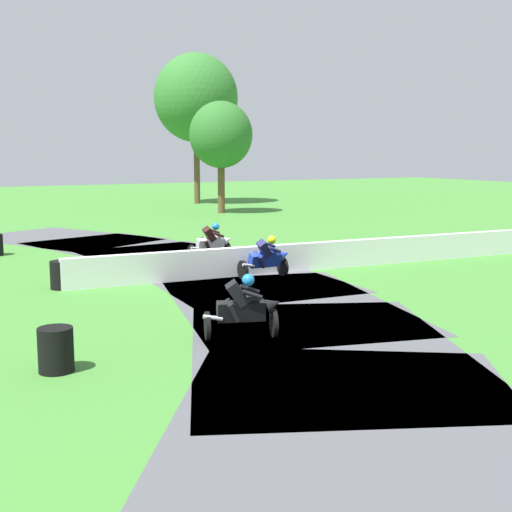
% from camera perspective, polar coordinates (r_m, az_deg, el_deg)
% --- Properties ---
extents(ground_plane, '(120.00, 120.00, 0.00)m').
position_cam_1_polar(ground_plane, '(21.47, -1.82, -1.68)').
color(ground_plane, '#428433').
extents(track_asphalt, '(11.24, 33.20, 0.01)m').
position_cam_1_polar(track_asphalt, '(20.94, -5.51, -1.96)').
color(track_asphalt, '#515156').
rests_on(track_asphalt, ground).
extents(safety_barrier, '(20.94, 1.46, 0.90)m').
position_cam_1_polar(safety_barrier, '(23.88, 9.69, 0.36)').
color(safety_barrier, white).
rests_on(safety_barrier, ground).
extents(motorcycle_lead_black, '(1.69, 1.09, 1.42)m').
position_cam_1_polar(motorcycle_lead_black, '(14.23, -0.95, -4.32)').
color(motorcycle_lead_black, black).
rests_on(motorcycle_lead_black, ground).
extents(motorcycle_chase_blue, '(1.68, 0.85, 1.42)m').
position_cam_1_polar(motorcycle_chase_blue, '(21.05, 0.92, -0.14)').
color(motorcycle_chase_blue, black).
rests_on(motorcycle_chase_blue, ground).
extents(motorcycle_trailing_white, '(1.68, 0.80, 1.43)m').
position_cam_1_polar(motorcycle_trailing_white, '(24.57, -3.64, 1.15)').
color(motorcycle_trailing_white, black).
rests_on(motorcycle_trailing_white, ground).
extents(tire_stack_near, '(0.62, 0.62, 0.80)m').
position_cam_1_polar(tire_stack_near, '(12.72, -16.29, -7.48)').
color(tire_stack_near, black).
rests_on(tire_stack_near, ground).
extents(tire_stack_mid_a, '(0.65, 0.65, 0.80)m').
position_cam_1_polar(tire_stack_mid_a, '(20.20, -15.83, -1.51)').
color(tire_stack_mid_a, black).
rests_on(tire_stack_mid_a, ground).
extents(tree_far_left, '(3.93, 3.93, 6.93)m').
position_cam_1_polar(tree_far_left, '(43.23, -2.93, 9.99)').
color(tree_far_left, brown).
rests_on(tree_far_left, ground).
extents(tree_far_right, '(6.10, 6.10, 10.89)m').
position_cam_1_polar(tree_far_right, '(51.39, -5.01, 12.93)').
color(tree_far_right, brown).
rests_on(tree_far_right, ground).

